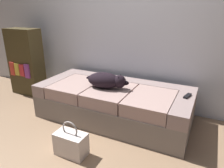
{
  "coord_description": "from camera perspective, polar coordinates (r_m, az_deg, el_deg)",
  "views": [
    {
      "loc": [
        1.08,
        -1.24,
        1.41
      ],
      "look_at": [
        0.0,
        0.96,
        0.51
      ],
      "focal_mm": 33.27,
      "sensor_mm": 36.0,
      "label": 1
    }
  ],
  "objects": [
    {
      "name": "ground_plane",
      "position": [
        2.16,
        -12.09,
        -20.9
      ],
      "size": [
        10.0,
        10.0,
        0.0
      ],
      "primitive_type": "plane",
      "color": "#8F6F53"
    },
    {
      "name": "dog_dark",
      "position": [
        2.59,
        -1.46,
        1.0
      ],
      "size": [
        0.57,
        0.29,
        0.19
      ],
      "color": "black",
      "rests_on": "couch"
    },
    {
      "name": "couch",
      "position": [
        2.76,
        0.47,
        -5.13
      ],
      "size": [
        1.96,
        0.89,
        0.46
      ],
      "color": "slate",
      "rests_on": "ground"
    },
    {
      "name": "back_wall",
      "position": [
        3.05,
        5.81,
        20.0
      ],
      "size": [
        6.4,
        0.1,
        2.8
      ],
      "primitive_type": "cube",
      "color": "silver",
      "rests_on": "ground"
    },
    {
      "name": "bookshelf",
      "position": [
        3.78,
        -22.56,
        5.56
      ],
      "size": [
        0.56,
        0.3,
        1.1
      ],
      "color": "#40351B",
      "rests_on": "ground"
    },
    {
      "name": "handbag",
      "position": [
        2.2,
        -11.2,
        -15.75
      ],
      "size": [
        0.32,
        0.18,
        0.38
      ],
      "color": "silver",
      "rests_on": "ground"
    },
    {
      "name": "tv_remote",
      "position": [
        2.51,
        20.03,
        -3.08
      ],
      "size": [
        0.08,
        0.16,
        0.02
      ],
      "primitive_type": "cube",
      "rotation": [
        0.0,
        0.0,
        -0.24
      ],
      "color": "black",
      "rests_on": "couch"
    }
  ]
}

